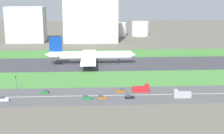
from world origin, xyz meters
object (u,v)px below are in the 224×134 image
at_px(terminal_building, 26,24).
at_px(fuel_tank_centre, 140,29).
at_px(truck_0, 182,94).
at_px(fuel_tank_west, 119,29).
at_px(airliner, 89,56).
at_px(car_2, 87,97).
at_px(traffic_light, 16,82).
at_px(car_0, 102,97).
at_px(car_4, 3,99).
at_px(truck_1, 141,89).
at_px(car_1, 129,97).
at_px(car_5, 121,91).
at_px(hangar_building, 91,20).
at_px(car_3, 44,92).

bearing_deg(terminal_building, fuel_tank_centre, 19.49).
bearing_deg(fuel_tank_centre, truck_0, -93.47).
bearing_deg(fuel_tank_west, fuel_tank_centre, 0.00).
bearing_deg(airliner, car_2, -90.04).
distance_m(car_2, traffic_light, 41.30).
distance_m(traffic_light, fuel_tank_west, 230.09).
xyz_separation_m(airliner, fuel_tank_centre, (59.78, 159.00, 2.39)).
distance_m(traffic_light, terminal_building, 177.19).
xyz_separation_m(airliner, car_2, (-0.05, -78.00, -5.31)).
bearing_deg(car_0, car_4, 0.00).
relative_size(airliner, truck_1, 7.74).
height_order(car_2, terminal_building, terminal_building).
distance_m(car_1, car_5, 10.49).
bearing_deg(car_1, car_4, 0.00).
distance_m(truck_0, fuel_tank_west, 237.39).
relative_size(car_5, fuel_tank_west, 0.24).
bearing_deg(truck_1, car_4, -171.39).
xyz_separation_m(car_1, car_0, (-12.97, 0.00, 0.00)).
distance_m(truck_1, fuel_tank_west, 227.17).
distance_m(truck_0, fuel_tank_centre, 237.54).
bearing_deg(airliner, hangar_building, 89.84).
height_order(airliner, car_3, airliner).
relative_size(traffic_light, terminal_building, 0.19).
distance_m(car_4, terminal_building, 194.91).
bearing_deg(car_3, car_5, 0.00).
height_order(airliner, traffic_light, airliner).
relative_size(car_4, hangar_building, 0.08).
bearing_deg(car_5, airliner, 104.01).
distance_m(car_3, car_2, 23.54).
bearing_deg(car_5, terminal_building, 114.85).
height_order(car_5, terminal_building, terminal_building).
bearing_deg(car_4, fuel_tank_centre, -112.57).
bearing_deg(car_4, car_1, -180.00).
distance_m(airliner, car_4, 87.25).
relative_size(truck_1, hangar_building, 0.15).
bearing_deg(car_3, fuel_tank_centre, 70.33).
bearing_deg(traffic_light, car_3, -26.97).
relative_size(truck_1, car_4, 1.91).
distance_m(terminal_building, hangar_building, 67.76).
relative_size(car_3, truck_0, 0.52).
relative_size(truck_1, fuel_tank_centre, 0.40).
distance_m(airliner, car_0, 78.51).
height_order(car_1, car_2, same).
distance_m(car_3, terminal_building, 188.53).
xyz_separation_m(car_3, car_4, (-17.37, -10.00, 0.00)).
xyz_separation_m(car_2, car_0, (7.20, 0.00, 0.00)).
distance_m(airliner, terminal_building, 132.96).
distance_m(car_2, fuel_tank_centre, 244.56).
relative_size(car_5, traffic_light, 0.61).
xyz_separation_m(traffic_light, hangar_building, (37.39, 174.01, 18.06)).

